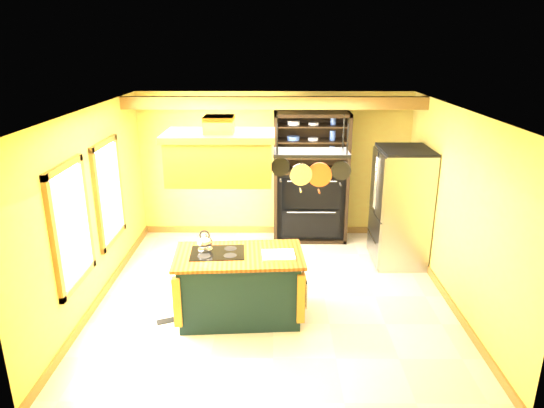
{
  "coord_description": "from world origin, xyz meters",
  "views": [
    {
      "loc": [
        0.03,
        -6.3,
        3.52
      ],
      "look_at": [
        -0.03,
        0.3,
        1.32
      ],
      "focal_mm": 32.0,
      "sensor_mm": 36.0,
      "label": 1
    }
  ],
  "objects_px": {
    "kitchen_island": "(239,285)",
    "pot_rack": "(311,160)",
    "refrigerator": "(400,209)",
    "hutch": "(310,192)",
    "range_hood": "(220,155)"
  },
  "relations": [
    {
      "from": "refrigerator",
      "to": "hutch",
      "type": "height_order",
      "value": "hutch"
    },
    {
      "from": "pot_rack",
      "to": "refrigerator",
      "type": "relative_size",
      "value": 0.51
    },
    {
      "from": "range_hood",
      "to": "refrigerator",
      "type": "height_order",
      "value": "range_hood"
    },
    {
      "from": "pot_rack",
      "to": "refrigerator",
      "type": "distance_m",
      "value": 2.72
    },
    {
      "from": "range_hood",
      "to": "hutch",
      "type": "bearing_deg",
      "value": 64.9
    },
    {
      "from": "kitchen_island",
      "to": "refrigerator",
      "type": "xyz_separation_m",
      "value": [
        2.52,
        1.8,
        0.45
      ]
    },
    {
      "from": "kitchen_island",
      "to": "pot_rack",
      "type": "xyz_separation_m",
      "value": [
        0.91,
        0.0,
        1.7
      ]
    },
    {
      "from": "range_hood",
      "to": "hutch",
      "type": "distance_m",
      "value": 3.36
    },
    {
      "from": "hutch",
      "to": "refrigerator",
      "type": "bearing_deg",
      "value": -35.33
    },
    {
      "from": "kitchen_island",
      "to": "range_hood",
      "type": "distance_m",
      "value": 1.77
    },
    {
      "from": "refrigerator",
      "to": "hutch",
      "type": "xyz_separation_m",
      "value": [
        -1.41,
        1.0,
        -0.01
      ]
    },
    {
      "from": "kitchen_island",
      "to": "refrigerator",
      "type": "distance_m",
      "value": 3.13
    },
    {
      "from": "pot_rack",
      "to": "hutch",
      "type": "bearing_deg",
      "value": 85.73
    },
    {
      "from": "range_hood",
      "to": "refrigerator",
      "type": "distance_m",
      "value": 3.52
    },
    {
      "from": "pot_rack",
      "to": "refrigerator",
      "type": "xyz_separation_m",
      "value": [
        1.62,
        1.8,
        -1.25
      ]
    }
  ]
}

